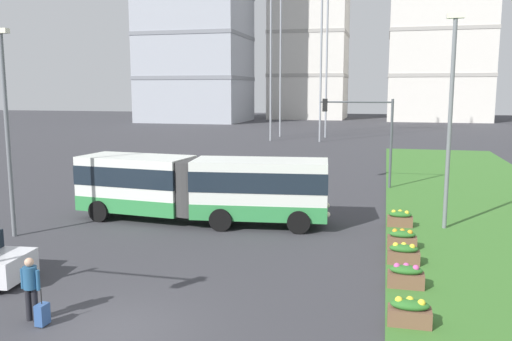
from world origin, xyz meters
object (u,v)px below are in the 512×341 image
(apartment_tower_centre, at_px, (441,12))
(rolling_suitcase, at_px, (42,314))
(flower_planter_1, at_px, (406,276))
(flower_planter_4, at_px, (400,219))
(pedestrian_crossing, at_px, (31,285))
(streetlight_median, at_px, (450,114))
(flower_planter_0, at_px, (410,312))
(flower_planter_3, at_px, (402,239))
(flower_planter_2, at_px, (404,254))
(traffic_light_far_right, at_px, (366,126))
(articulated_bus, at_px, (201,187))
(streetlight_left, at_px, (7,124))
(apartment_tower_west, at_px, (195,17))

(apartment_tower_centre, bearing_deg, rolling_suitcase, -100.12)
(flower_planter_1, relative_size, flower_planter_4, 1.00)
(pedestrian_crossing, height_order, streetlight_median, streetlight_median)
(streetlight_median, bearing_deg, rolling_suitcase, -131.51)
(rolling_suitcase, height_order, streetlight_median, streetlight_median)
(flower_planter_0, relative_size, streetlight_median, 0.12)
(flower_planter_3, height_order, apartment_tower_centre, apartment_tower_centre)
(rolling_suitcase, height_order, flower_planter_1, rolling_suitcase)
(pedestrian_crossing, bearing_deg, flower_planter_2, 35.73)
(rolling_suitcase, xyz_separation_m, flower_planter_1, (9.29, 4.91, 0.11))
(pedestrian_crossing, xyz_separation_m, apartment_tower_centre, (18.88, 103.02, 20.53))
(rolling_suitcase, relative_size, flower_planter_3, 0.88)
(pedestrian_crossing, distance_m, traffic_light_far_right, 23.48)
(articulated_bus, distance_m, streetlight_median, 11.48)
(rolling_suitcase, distance_m, streetlight_median, 17.55)
(streetlight_left, height_order, apartment_tower_centre, apartment_tower_centre)
(flower_planter_1, relative_size, traffic_light_far_right, 0.20)
(traffic_light_far_right, height_order, streetlight_median, streetlight_median)
(flower_planter_4, bearing_deg, apartment_tower_west, 116.21)
(flower_planter_0, xyz_separation_m, streetlight_left, (-15.83, 5.07, 4.28))
(flower_planter_0, xyz_separation_m, traffic_light_far_right, (-1.95, 20.00, 3.48))
(flower_planter_1, height_order, flower_planter_3, same)
(articulated_bus, height_order, flower_planter_3, articulated_bus)
(flower_planter_0, height_order, flower_planter_3, same)
(traffic_light_far_right, relative_size, apartment_tower_west, 0.14)
(rolling_suitcase, distance_m, flower_planter_3, 13.03)
(flower_planter_0, bearing_deg, apartment_tower_centre, 84.83)
(traffic_light_far_right, relative_size, apartment_tower_centre, 0.13)
(flower_planter_0, xyz_separation_m, flower_planter_2, (0.00, 5.05, 0.00))
(articulated_bus, bearing_deg, flower_planter_0, -45.89)
(streetlight_left, bearing_deg, pedestrian_crossing, -49.16)
(streetlight_left, relative_size, apartment_tower_centre, 0.20)
(pedestrian_crossing, bearing_deg, streetlight_median, 46.91)
(traffic_light_far_right, relative_size, streetlight_left, 0.65)
(articulated_bus, relative_size, flower_planter_0, 10.93)
(articulated_bus, relative_size, pedestrian_crossing, 6.91)
(streetlight_median, relative_size, apartment_tower_centre, 0.22)
(pedestrian_crossing, xyz_separation_m, traffic_light_far_right, (7.79, 21.96, 2.90))
(flower_planter_0, bearing_deg, pedestrian_crossing, -168.62)
(pedestrian_crossing, height_order, apartment_tower_west, apartment_tower_west)
(streetlight_left, xyz_separation_m, apartment_tower_west, (-21.50, 81.09, 15.41))
(pedestrian_crossing, bearing_deg, rolling_suitcase, -23.96)
(streetlight_median, bearing_deg, flower_planter_1, -103.80)
(flower_planter_0, bearing_deg, rolling_suitcase, -166.91)
(flower_planter_2, xyz_separation_m, streetlight_median, (1.90, 5.44, 4.65))
(flower_planter_4, relative_size, traffic_light_far_right, 0.20)
(pedestrian_crossing, distance_m, apartment_tower_centre, 106.73)
(flower_planter_0, relative_size, flower_planter_3, 1.00)
(pedestrian_crossing, height_order, flower_planter_1, pedestrian_crossing)
(flower_planter_4, bearing_deg, flower_planter_0, -90.00)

